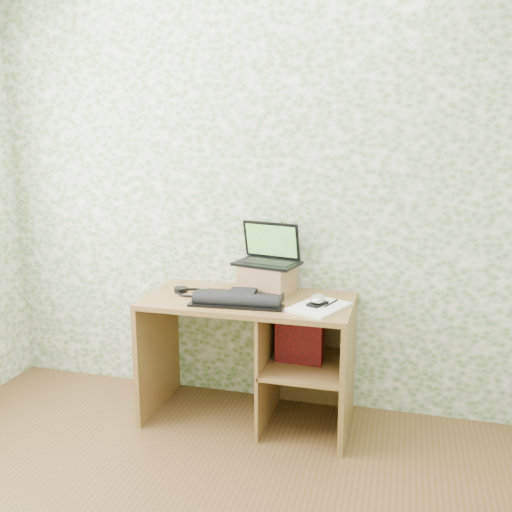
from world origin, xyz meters
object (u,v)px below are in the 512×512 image
(keyboard, at_px, (239,299))
(notepad, at_px, (319,307))
(laptop, at_px, (269,254))
(desk, at_px, (263,342))
(riser, at_px, (267,279))

(keyboard, xyz_separation_m, notepad, (0.45, 0.02, -0.02))
(laptop, bearing_deg, desk, -76.56)
(desk, height_order, keyboard, keyboard)
(keyboard, relative_size, notepad, 1.60)
(riser, bearing_deg, keyboard, -112.42)
(desk, height_order, notepad, notepad)
(desk, height_order, riser, riser)
(laptop, bearing_deg, keyboard, -97.00)
(keyboard, bearing_deg, notepad, -1.62)
(riser, distance_m, keyboard, 0.27)
(riser, bearing_deg, laptop, 90.00)
(riser, xyz_separation_m, notepad, (0.35, -0.23, -0.08))
(desk, relative_size, notepad, 3.59)
(laptop, relative_size, notepad, 1.22)
(desk, distance_m, notepad, 0.46)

